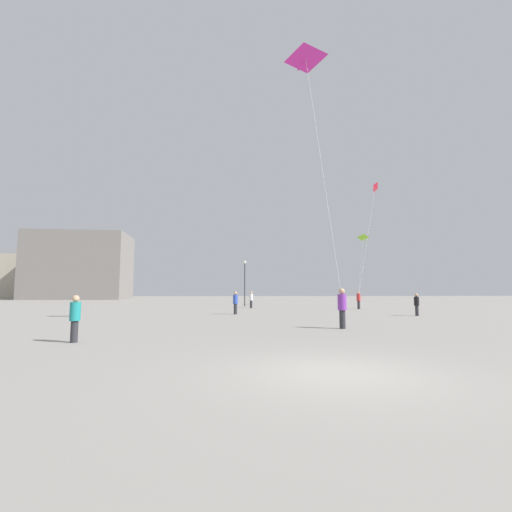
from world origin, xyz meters
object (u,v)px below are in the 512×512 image
object	(u,v)px
person_in_purple	(342,306)
building_left_hall	(32,277)
person_in_white	(251,299)
kite_lime_delta	(363,239)
person_in_black	(417,304)
person_in_blue	(235,302)
building_centre_hall	(80,266)
person_in_teal	(75,316)
kite_magenta_delta	(306,61)
person_in_red	(359,299)
kite_crimson_delta	(375,189)
lamppost_east	(245,276)

from	to	relation	value
person_in_purple	building_left_hall	size ratio (longest dim) A/B	0.08
person_in_white	kite_lime_delta	distance (m)	13.10
person_in_black	building_left_hall	size ratio (longest dim) A/B	0.07
person_in_blue	building_centre_hall	size ratio (longest dim) A/B	0.08
person_in_black	person_in_teal	distance (m)	22.18
person_in_blue	kite_magenta_delta	size ratio (longest dim) A/B	0.12
building_centre_hall	kite_lime_delta	bearing A→B (deg)	-47.48
person_in_purple	person_in_red	bearing A→B (deg)	32.19
person_in_purple	building_centre_hall	distance (m)	82.64
person_in_white	kite_magenta_delta	distance (m)	23.86
kite_lime_delta	building_centre_hall	xyz separation A→B (m)	(-48.48, 52.87, 0.63)
person_in_blue	person_in_black	bearing A→B (deg)	-133.43
person_in_black	person_in_red	size ratio (longest dim) A/B	0.90
person_in_blue	person_in_white	bearing A→B (deg)	-40.88
kite_crimson_delta	person_in_white	bearing A→B (deg)	-167.70
person_in_white	kite_crimson_delta	size ratio (longest dim) A/B	0.13
building_centre_hall	building_left_hall	bearing A→B (deg)	142.43
person_in_white	kite_lime_delta	bearing A→B (deg)	147.87
kite_magenta_delta	lamppost_east	bearing A→B (deg)	95.19
person_in_blue	building_left_hall	distance (m)	91.76
person_in_white	kite_lime_delta	size ratio (longest dim) A/B	0.28
lamppost_east	person_in_blue	bearing A→B (deg)	-95.30
kite_magenta_delta	person_in_red	bearing A→B (deg)	62.19
person_in_purple	kite_crimson_delta	world-z (taller)	kite_crimson_delta
building_left_hall	person_in_white	bearing A→B (deg)	-49.19
person_in_purple	building_centre_hall	xyz separation A→B (m)	(-40.01, 72.00, 6.71)
person_in_blue	kite_magenta_delta	world-z (taller)	kite_magenta_delta
building_left_hall	lamppost_east	distance (m)	80.53
kite_crimson_delta	person_in_teal	bearing A→B (deg)	-128.23
kite_magenta_delta	building_left_hall	world-z (taller)	kite_magenta_delta
person_in_red	person_in_teal	size ratio (longest dim) A/B	1.12
person_in_teal	kite_magenta_delta	xyz separation A→B (m)	(9.38, 6.11, 13.68)
person_in_blue	person_in_teal	bearing A→B (deg)	128.60
person_in_teal	person_in_black	bearing A→B (deg)	40.67
person_in_black	lamppost_east	size ratio (longest dim) A/B	0.29
person_in_white	kite_crimson_delta	world-z (taller)	kite_crimson_delta
person_in_white	person_in_blue	bearing A→B (deg)	61.46
kite_lime_delta	building_centre_hall	size ratio (longest dim) A/B	0.28
building_left_hall	building_centre_hall	distance (m)	22.80
kite_lime_delta	building_left_hall	bearing A→B (deg)	134.90
building_left_hall	building_centre_hall	bearing A→B (deg)	-37.57
kite_crimson_delta	person_in_black	bearing A→B (deg)	-104.54
kite_lime_delta	person_in_white	bearing A→B (deg)	166.27
kite_lime_delta	building_left_hall	world-z (taller)	building_left_hall
person_in_purple	building_left_hall	distance (m)	103.72
person_in_blue	person_in_white	size ratio (longest dim) A/B	0.98
person_in_black	person_in_blue	distance (m)	13.10
person_in_red	person_in_teal	distance (m)	28.98
kite_magenta_delta	building_left_hall	size ratio (longest dim) A/B	0.62
building_left_hall	kite_magenta_delta	bearing A→B (deg)	-55.67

